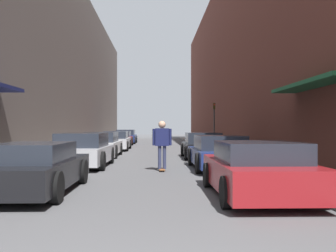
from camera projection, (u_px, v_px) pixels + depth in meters
name	position (u px, v px, depth m)	size (l,w,h in m)	color
ground	(152.00, 153.00, 23.18)	(116.23, 116.23, 0.00)	#515154
curb_strip_left	(93.00, 147.00, 28.31)	(1.80, 52.83, 0.12)	gray
curb_strip_right	(212.00, 147.00, 28.61)	(1.80, 52.83, 0.12)	gray
building_row_left	(54.00, 65.00, 28.24)	(4.90, 52.83, 12.52)	#564C47
building_row_right	(249.00, 58.00, 28.72)	(4.90, 52.83, 13.77)	brown
parked_car_left_0	(36.00, 168.00, 9.02)	(1.88, 4.49, 1.21)	black
parked_car_left_1	(83.00, 151.00, 14.85)	(2.05, 4.47, 1.35)	#B7B7BC
parked_car_left_2	(102.00, 145.00, 20.03)	(1.88, 4.42, 1.32)	silver
parked_car_left_3	(116.00, 141.00, 25.91)	(1.85, 4.62, 1.31)	#B7B7BC
parked_car_left_4	(121.00, 139.00, 31.30)	(1.85, 3.97, 1.25)	maroon
parked_car_left_5	(126.00, 137.00, 36.53)	(2.04, 4.49, 1.34)	navy
parked_car_right_0	(257.00, 170.00, 8.52)	(2.08, 4.21, 1.25)	maroon
parked_car_right_1	(219.00, 153.00, 14.07)	(2.02, 4.47, 1.27)	navy
parked_car_right_2	(203.00, 146.00, 19.14)	(2.03, 4.08, 1.31)	black
skateboarder	(162.00, 140.00, 13.52)	(0.69, 0.78, 1.81)	brown
traffic_light	(214.00, 120.00, 27.91)	(0.16, 0.22, 3.26)	#2D2D2D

